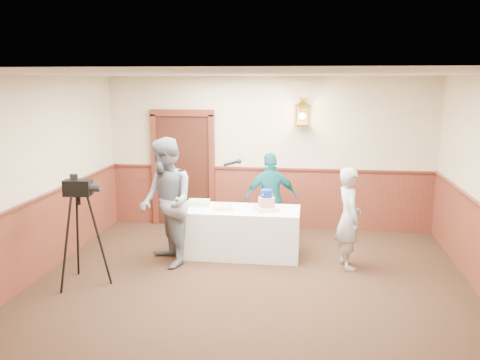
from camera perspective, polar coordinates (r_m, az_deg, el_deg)
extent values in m
plane|color=#311C13|center=(6.38, 0.43, -14.20)|extent=(7.00, 7.00, 0.00)
cube|color=#BFB28F|center=(9.33, 3.24, 3.01)|extent=(6.00, 0.02, 2.80)
cube|color=#BFB28F|center=(2.69, -9.82, -18.93)|extent=(6.00, 0.02, 2.80)
cube|color=#BFB28F|center=(6.96, -24.87, -0.91)|extent=(0.02, 7.00, 2.80)
cube|color=white|center=(5.75, 0.47, 11.84)|extent=(6.00, 7.00, 0.02)
cube|color=#5F261B|center=(9.48, 3.17, -2.10)|extent=(5.98, 0.04, 1.10)
cube|color=#5F261B|center=(7.16, -24.16, -7.58)|extent=(0.04, 6.98, 1.10)
cube|color=#542116|center=(9.34, 3.21, 1.28)|extent=(5.98, 0.07, 0.04)
cube|color=#34160E|center=(9.60, -6.37, 1.08)|extent=(1.00, 0.06, 2.10)
cube|color=white|center=(8.03, 0.20, -5.85)|extent=(1.80, 0.80, 0.75)
cube|color=beige|center=(7.84, 2.97, -3.22)|extent=(0.42, 0.42, 0.06)
cylinder|color=red|center=(7.81, 2.98, -2.46)|extent=(0.25, 0.25, 0.15)
cylinder|color=navy|center=(7.78, 2.99, -1.52)|extent=(0.18, 0.18, 0.12)
cube|color=#E6CC89|center=(7.89, -1.88, -3.11)|extent=(0.35, 0.29, 0.06)
cube|color=#B1E09E|center=(8.19, -4.67, -2.55)|extent=(0.36, 0.30, 0.08)
imported|color=slate|center=(7.55, -8.31, -2.51)|extent=(1.12, 1.18, 1.91)
cylinder|color=black|center=(7.67, -1.05, 1.89)|extent=(0.22, 0.13, 0.09)
sphere|color=black|center=(7.70, -0.11, 2.11)|extent=(0.08, 0.08, 0.08)
imported|color=#9F9EA4|center=(7.58, 12.10, -4.21)|extent=(0.48, 0.62, 1.50)
imported|color=#106162|center=(8.56, 3.49, -2.05)|extent=(0.97, 0.61, 1.54)
cube|color=black|center=(7.00, -17.75, -0.83)|extent=(0.37, 0.23, 0.21)
cylinder|color=black|center=(6.93, -15.97, -0.85)|extent=(0.15, 0.12, 0.11)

